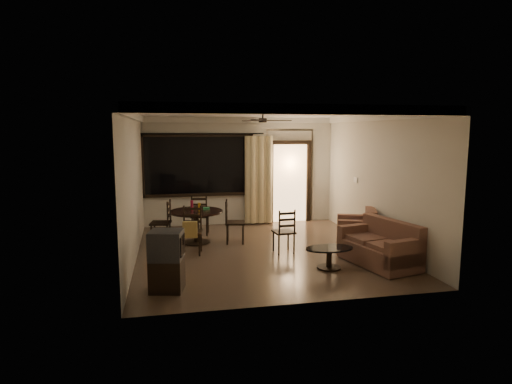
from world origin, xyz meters
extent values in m
plane|color=#7F6651|center=(0.00, 0.00, 0.00)|extent=(5.50, 5.50, 0.00)
plane|color=beige|center=(0.00, 2.75, 1.40)|extent=(5.00, 0.00, 5.00)
plane|color=beige|center=(0.00, -2.75, 1.40)|extent=(5.00, 0.00, 5.00)
plane|color=beige|center=(-2.50, 0.00, 1.40)|extent=(0.00, 5.50, 5.50)
plane|color=beige|center=(2.50, 0.00, 1.40)|extent=(0.00, 5.50, 5.50)
plane|color=white|center=(0.00, 0.00, 2.80)|extent=(5.50, 5.50, 0.00)
cube|color=black|center=(-1.10, 2.72, 1.57)|extent=(2.70, 0.04, 1.45)
cylinder|color=black|center=(-1.00, 2.63, 2.38)|extent=(3.20, 0.03, 0.03)
cube|color=#FFC684|center=(1.35, 2.71, 1.05)|extent=(0.91, 0.03, 2.08)
cube|color=white|center=(2.48, 1.05, 1.30)|extent=(0.02, 0.18, 0.12)
cylinder|color=black|center=(0.00, 0.00, 2.74)|extent=(0.03, 0.03, 0.12)
cylinder|color=black|center=(0.00, 0.00, 2.65)|extent=(0.16, 0.16, 0.08)
cylinder|color=black|center=(-1.28, 0.92, 0.70)|extent=(1.15, 1.15, 0.04)
cylinder|color=black|center=(-1.28, 0.92, 0.36)|extent=(0.12, 0.12, 0.67)
cylinder|color=black|center=(-1.28, 0.92, 0.01)|extent=(0.58, 0.58, 0.03)
cylinder|color=maroon|center=(-1.37, 0.99, 0.83)|extent=(0.06, 0.06, 0.22)
cylinder|color=#B77C13|center=(-1.21, 0.86, 0.81)|extent=(0.06, 0.06, 0.18)
cube|color=#278347|center=(-1.05, 1.00, 0.75)|extent=(0.14, 0.10, 0.05)
cube|color=black|center=(-2.05, 1.07, 0.45)|extent=(0.49, 0.49, 0.04)
cube|color=black|center=(-0.44, 0.78, 0.45)|extent=(0.49, 0.49, 0.04)
cube|color=black|center=(-1.43, 0.09, 0.45)|extent=(0.49, 0.49, 0.04)
cube|color=tan|center=(-1.47, -0.14, 0.55)|extent=(0.29, 0.13, 0.32)
cube|color=black|center=(-1.14, 1.71, 0.45)|extent=(0.49, 0.49, 0.04)
cube|color=black|center=(-1.91, -1.85, 0.25)|extent=(0.57, 0.53, 0.50)
cube|color=black|center=(-1.91, -1.85, 0.72)|extent=(0.57, 0.53, 0.44)
cube|color=black|center=(-1.67, -1.90, 0.72)|extent=(0.09, 0.35, 0.30)
cube|color=#462320|center=(1.89, -1.32, 0.21)|extent=(1.11, 1.63, 0.37)
cube|color=#462320|center=(2.19, -1.25, 0.51)|extent=(0.51, 1.50, 0.61)
cube|color=#462320|center=(2.04, -1.97, 0.39)|extent=(0.81, 0.34, 0.47)
cube|color=#462320|center=(1.74, -0.67, 0.39)|extent=(0.81, 0.34, 0.47)
cube|color=#462320|center=(1.84, -1.33, 0.42)|extent=(0.84, 1.40, 0.11)
cube|color=#462320|center=(2.05, 0.00, 0.20)|extent=(1.01, 1.01, 0.37)
cube|color=#462320|center=(2.33, -0.11, 0.51)|extent=(0.45, 0.80, 0.60)
cube|color=#462320|center=(1.94, -0.29, 0.39)|extent=(0.79, 0.44, 0.46)
cube|color=#462320|center=(2.16, 0.28, 0.39)|extent=(0.79, 0.44, 0.46)
cube|color=#462320|center=(2.01, 0.01, 0.42)|extent=(0.73, 0.76, 0.11)
ellipsoid|color=#141458|center=(2.01, 0.01, 0.52)|extent=(0.33, 0.28, 0.10)
ellipsoid|color=black|center=(0.93, -1.33, 0.37)|extent=(0.87, 0.52, 0.03)
cylinder|color=black|center=(0.93, -1.33, 0.18)|extent=(0.10, 0.10, 0.35)
cylinder|color=black|center=(0.93, -1.33, 0.01)|extent=(0.43, 0.43, 0.03)
cube|color=black|center=(0.40, -0.18, 0.43)|extent=(0.44, 0.44, 0.04)
camera|label=1|loc=(-1.83, -8.32, 2.43)|focal=30.00mm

